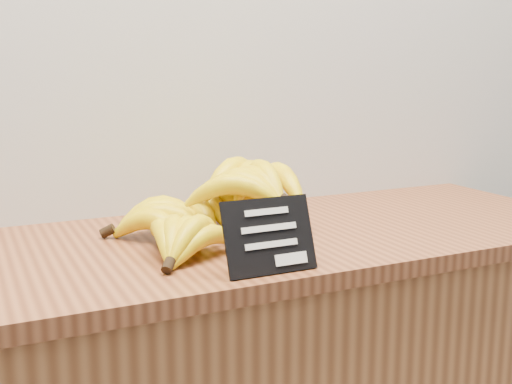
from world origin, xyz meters
The scene contains 3 objects.
counter_top centered at (0.14, 2.75, 0.92)m, with size 1.44×0.54×0.03m, color brown.
chalkboard_sign centered at (0.08, 2.53, 0.99)m, with size 0.15×0.01×0.12m, color black.
banana_pile centered at (0.10, 2.77, 0.99)m, with size 0.46×0.35×0.13m.
Camera 1 is at (-0.34, 1.68, 1.24)m, focal length 45.00 mm.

